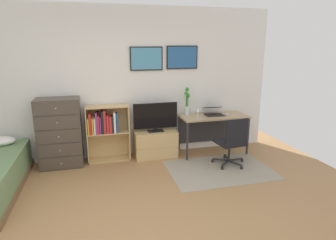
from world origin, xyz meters
The scene contains 13 objects.
ground_plane centered at (0.00, 0.00, 0.00)m, with size 7.20×7.20×0.00m, color #A87A4C.
wall_back_with_posters centered at (0.01, 2.43, 1.36)m, with size 6.12×0.09×2.70m.
area_rug centered at (1.68, 1.30, 0.00)m, with size 1.70×1.20×0.01m, color #9E937F.
dresser centered at (-0.87, 2.15, 0.59)m, with size 0.71×0.46×1.18m.
bookshelf centered at (-0.12, 2.22, 0.60)m, with size 0.74×0.30×1.00m.
tv_stand centered at (0.78, 2.17, 0.25)m, with size 0.77×0.41×0.49m.
television centered at (0.78, 2.15, 0.76)m, with size 0.81×0.16×0.53m.
desk centered at (1.88, 2.16, 0.60)m, with size 1.26×0.57×0.74m.
office_chair centered at (1.94, 1.39, 0.46)m, with size 0.57×0.58×0.86m.
laptop centered at (1.91, 2.17, 0.80)m, with size 0.36×0.39×0.15m.
computer_mouse centered at (2.13, 2.04, 0.76)m, with size 0.06×0.10×0.03m, color silver.
bamboo_vase centered at (1.41, 2.27, 1.00)m, with size 0.10×0.11×0.52m.
wine_glass centered at (1.55, 2.03, 0.87)m, with size 0.07×0.07×0.18m.
Camera 1 is at (-0.29, -2.83, 2.02)m, focal length 30.96 mm.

